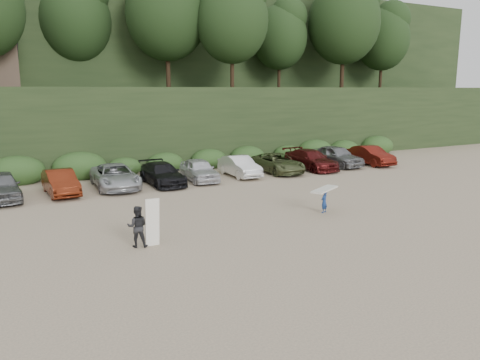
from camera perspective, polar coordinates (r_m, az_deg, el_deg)
ground at (r=21.17m, az=1.87°, el=-5.03°), size 120.00×120.00×0.00m
hillside_backdrop at (r=54.75m, az=-18.10°, el=16.13°), size 90.00×41.50×28.00m
parked_cars at (r=28.99m, az=-13.94°, el=0.54°), size 39.19×5.95×1.62m
child_surfer at (r=22.76m, az=10.24°, el=-1.96°), size 2.01×1.44×1.19m
adult_surfer at (r=18.01m, az=-12.24°, el=-5.52°), size 1.25×0.84×1.86m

